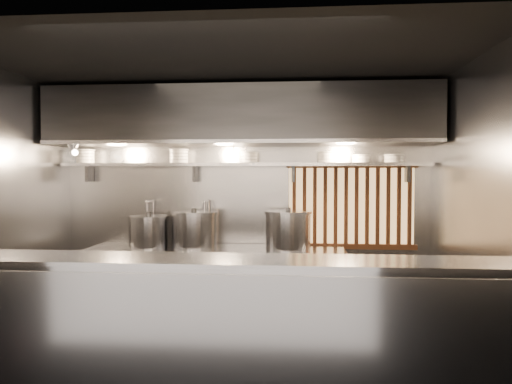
# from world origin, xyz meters

# --- Properties ---
(floor) EXTENTS (4.50, 4.50, 0.00)m
(floor) POSITION_xyz_m (0.00, 0.00, 0.00)
(floor) COLOR black
(floor) RESTS_ON ground
(ceiling) EXTENTS (4.50, 4.50, 0.00)m
(ceiling) POSITION_xyz_m (0.00, 0.00, 2.80)
(ceiling) COLOR black
(ceiling) RESTS_ON wall_back
(wall_back) EXTENTS (4.50, 0.00, 4.50)m
(wall_back) POSITION_xyz_m (0.00, 1.50, 1.40)
(wall_back) COLOR gray
(wall_back) RESTS_ON floor
(wall_left) EXTENTS (0.00, 3.00, 3.00)m
(wall_left) POSITION_xyz_m (-2.25, 0.00, 1.40)
(wall_left) COLOR gray
(wall_left) RESTS_ON floor
(wall_right) EXTENTS (0.00, 3.00, 3.00)m
(wall_right) POSITION_xyz_m (2.25, 0.00, 1.40)
(wall_right) COLOR gray
(wall_right) RESTS_ON floor
(serving_counter) EXTENTS (4.50, 0.56, 1.13)m
(serving_counter) POSITION_xyz_m (0.00, -0.96, 0.57)
(serving_counter) COLOR #9C9CA1
(serving_counter) RESTS_ON floor
(cooking_bench) EXTENTS (3.00, 0.70, 0.90)m
(cooking_bench) POSITION_xyz_m (-0.30, 1.13, 0.45)
(cooking_bench) COLOR #9C9CA1
(cooking_bench) RESTS_ON floor
(bowl_shelf) EXTENTS (4.40, 0.34, 0.04)m
(bowl_shelf) POSITION_xyz_m (0.00, 1.32, 1.88)
(bowl_shelf) COLOR #9C9CA1
(bowl_shelf) RESTS_ON wall_back
(exhaust_hood) EXTENTS (4.40, 0.81, 0.65)m
(exhaust_hood) POSITION_xyz_m (0.00, 1.10, 2.42)
(exhaust_hood) COLOR #2D2D30
(exhaust_hood) RESTS_ON ceiling
(wood_screen) EXTENTS (1.56, 0.09, 1.04)m
(wood_screen) POSITION_xyz_m (1.30, 1.45, 1.38)
(wood_screen) COLOR #F3BA6D
(wood_screen) RESTS_ON wall_back
(faucet_left) EXTENTS (0.04, 0.30, 0.50)m
(faucet_left) POSITION_xyz_m (-1.15, 1.37, 1.31)
(faucet_left) COLOR silver
(faucet_left) RESTS_ON wall_back
(faucet_right) EXTENTS (0.04, 0.30, 0.50)m
(faucet_right) POSITION_xyz_m (-0.45, 1.37, 1.31)
(faucet_right) COLOR silver
(faucet_right) RESTS_ON wall_back
(heat_lamp) EXTENTS (0.25, 0.35, 0.20)m
(heat_lamp) POSITION_xyz_m (-1.90, 0.85, 2.07)
(heat_lamp) COLOR #9C9CA1
(heat_lamp) RESTS_ON exhaust_hood
(pendant_bulb) EXTENTS (0.09, 0.09, 0.19)m
(pendant_bulb) POSITION_xyz_m (-0.10, 1.20, 1.96)
(pendant_bulb) COLOR #2D2D30
(pendant_bulb) RESTS_ON exhaust_hood
(stock_pot_left) EXTENTS (0.61, 0.61, 0.41)m
(stock_pot_left) POSITION_xyz_m (-1.10, 1.09, 1.09)
(stock_pot_left) COLOR #9C9CA1
(stock_pot_left) RESTS_ON cooking_bench
(stock_pot_mid) EXTENTS (0.70, 0.70, 0.46)m
(stock_pot_mid) POSITION_xyz_m (-0.57, 1.15, 1.11)
(stock_pot_mid) COLOR #9C9CA1
(stock_pot_mid) RESTS_ON cooking_bench
(stock_pot_right) EXTENTS (0.60, 0.60, 0.48)m
(stock_pot_right) POSITION_xyz_m (0.55, 1.11, 1.12)
(stock_pot_right) COLOR #9C9CA1
(stock_pot_right) RESTS_ON cooking_bench
(bowl_stack_0) EXTENTS (0.23, 0.23, 0.17)m
(bowl_stack_0) POSITION_xyz_m (-1.96, 1.32, 1.98)
(bowl_stack_0) COLOR silver
(bowl_stack_0) RESTS_ON bowl_shelf
(bowl_stack_1) EXTENTS (0.24, 0.24, 0.17)m
(bowl_stack_1) POSITION_xyz_m (-0.79, 1.32, 1.98)
(bowl_stack_1) COLOR silver
(bowl_stack_1) RESTS_ON bowl_shelf
(bowl_stack_2) EXTENTS (0.24, 0.24, 0.13)m
(bowl_stack_2) POSITION_xyz_m (0.06, 1.32, 1.97)
(bowl_stack_2) COLOR silver
(bowl_stack_2) RESTS_ON bowl_shelf
(bowl_stack_3) EXTENTS (0.22, 0.22, 0.13)m
(bowl_stack_3) POSITION_xyz_m (1.00, 1.32, 1.97)
(bowl_stack_3) COLOR silver
(bowl_stack_3) RESTS_ON bowl_shelf
(bowl_stack_4) EXTENTS (0.22, 0.22, 0.09)m
(bowl_stack_4) POSITION_xyz_m (1.40, 1.32, 1.95)
(bowl_stack_4) COLOR silver
(bowl_stack_4) RESTS_ON bowl_shelf
(bowl_stack_5) EXTENTS (0.24, 0.24, 0.09)m
(bowl_stack_5) POSITION_xyz_m (1.78, 1.32, 1.95)
(bowl_stack_5) COLOR silver
(bowl_stack_5) RESTS_ON bowl_shelf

